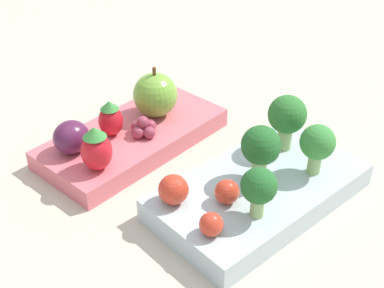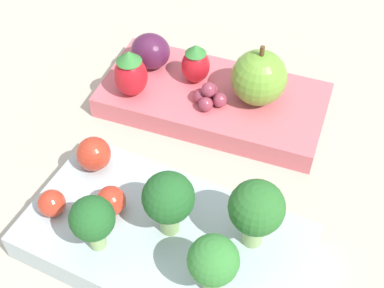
{
  "view_description": "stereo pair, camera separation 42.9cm",
  "coord_description": "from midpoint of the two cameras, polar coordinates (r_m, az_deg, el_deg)",
  "views": [
    {
      "loc": [
        0.34,
        0.29,
        0.34
      ],
      "look_at": [
        -0.0,
        0.0,
        0.03
      ],
      "focal_mm": 50.0,
      "sensor_mm": 36.0,
      "label": 1
    },
    {
      "loc": [
        -0.09,
        0.28,
        0.36
      ],
      "look_at": [
        -0.0,
        0.0,
        0.03
      ],
      "focal_mm": 50.0,
      "sensor_mm": 36.0,
      "label": 2
    }
  ],
  "objects": [
    {
      "name": "grape_cluster",
      "position": [
        0.48,
        -23.01,
        -10.06
      ],
      "size": [
        0.03,
        0.03,
        0.02
      ],
      "color": "#93384C",
      "rests_on": "bento_box_fruit"
    },
    {
      "name": "cherry_tomato_0",
      "position": [
        0.38,
        -17.01,
        -22.14
      ],
      "size": [
        0.02,
        0.02,
        0.02
      ],
      "color": "red",
      "rests_on": "bento_box_savoury"
    },
    {
      "name": "broccoli_floret_2",
      "position": [
        0.38,
        -2.84,
        -15.64
      ],
      "size": [
        0.03,
        0.03,
        0.05
      ],
      "color": "#93B770",
      "rests_on": "bento_box_savoury"
    },
    {
      "name": "apple",
      "position": [
        0.5,
        -20.77,
        -5.43
      ],
      "size": [
        0.05,
        0.05,
        0.06
      ],
      "color": "#70A838",
      "rests_on": "bento_box_fruit"
    },
    {
      "name": "cherry_tomato_1",
      "position": [
        0.37,
        -21.26,
        -27.13
      ],
      "size": [
        0.02,
        0.02,
        0.02
      ],
      "color": "red",
      "rests_on": "bento_box_savoury"
    },
    {
      "name": "plum",
      "position": [
        0.49,
        -32.25,
        -11.16
      ],
      "size": [
        0.04,
        0.03,
        0.03
      ],
      "color": "#511E42",
      "rests_on": "bento_box_fruit"
    },
    {
      "name": "strawberry_1",
      "position": [
        0.49,
        -27.08,
        -8.81
      ],
      "size": [
        0.03,
        0.03,
        0.04
      ],
      "color": "red",
      "rests_on": "bento_box_fruit"
    },
    {
      "name": "cherry_tomato_2",
      "position": [
        0.4,
        -24.11,
        -21.04
      ],
      "size": [
        0.03,
        0.03,
        0.03
      ],
      "color": "red",
      "rests_on": "bento_box_savoury"
    },
    {
      "name": "broccoli_floret_1",
      "position": [
        0.4,
        -5.87,
        -10.65
      ],
      "size": [
        0.04,
        0.04,
        0.06
      ],
      "color": "#93B770",
      "rests_on": "bento_box_savoury"
    },
    {
      "name": "broccoli_floret_3",
      "position": [
        0.35,
        -14.11,
        -23.18
      ],
      "size": [
        0.03,
        0.03,
        0.05
      ],
      "color": "#93B770",
      "rests_on": "bento_box_savoury"
    },
    {
      "name": "ground_plane",
      "position": [
        0.46,
        -18.39,
        -16.47
      ],
      "size": [
        4.0,
        4.0,
        0.0
      ],
      "primitive_type": "plane",
      "color": "#BCB29E"
    },
    {
      "name": "broccoli_floret_0",
      "position": [
        0.38,
        -11.51,
        -16.2
      ],
      "size": [
        0.04,
        0.04,
        0.06
      ],
      "color": "#93B770",
      "rests_on": "bento_box_savoury"
    },
    {
      "name": "bento_box_savoury",
      "position": [
        0.41,
        -10.57,
        -21.08
      ],
      "size": [
        0.22,
        0.14,
        0.02
      ],
      "color": "silver",
      "rests_on": "ground_plane"
    },
    {
      "name": "strawberry_0",
      "position": [
        0.45,
        -30.83,
        -13.56
      ],
      "size": [
        0.03,
        0.03,
        0.05
      ],
      "color": "red",
      "rests_on": "bento_box_fruit"
    },
    {
      "name": "bento_box_fruit",
      "position": [
        0.51,
        -23.55,
        -10.78
      ],
      "size": [
        0.21,
        0.11,
        0.02
      ],
      "color": "#DB6670",
      "rests_on": "ground_plane"
    }
  ]
}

